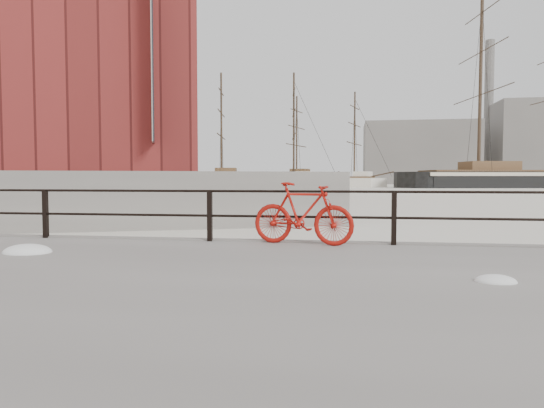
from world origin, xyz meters
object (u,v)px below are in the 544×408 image
at_px(schooner_mid, 325,187).
at_px(bicycle, 303,213).
at_px(workboat_far, 96,192).
at_px(schooner_left, 258,188).
at_px(workboat_near, 85,196).

bearing_deg(schooner_mid, bicycle, -72.61).
distance_m(bicycle, schooner_mid, 84.23).
bearing_deg(workboat_far, schooner_mid, 26.47).
bearing_deg(schooner_left, workboat_far, -130.91).
xyz_separation_m(schooner_mid, workboat_near, (-19.04, -52.60, 0.00)).
bearing_deg(workboat_near, workboat_far, 92.80).
height_order(bicycle, schooner_left, schooner_left).
xyz_separation_m(bicycle, schooner_left, (-14.03, 70.58, -0.93)).
relative_size(workboat_near, workboat_far, 1.10).
xyz_separation_m(workboat_near, workboat_far, (-6.92, 14.41, 0.00)).
xyz_separation_m(bicycle, workboat_far, (-29.49, 45.96, -0.93)).
relative_size(bicycle, workboat_near, 0.16).
bearing_deg(schooner_mid, workboat_near, -94.92).
height_order(schooner_left, workboat_far, schooner_left).
bearing_deg(bicycle, schooner_mid, 104.82).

